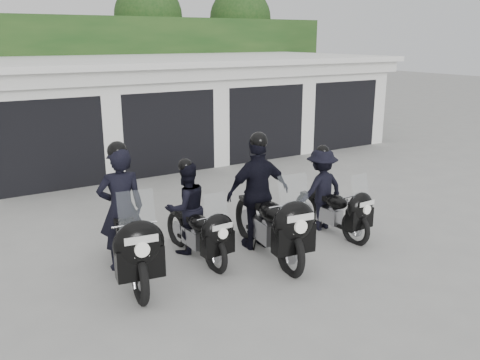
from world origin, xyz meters
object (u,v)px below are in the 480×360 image
police_bike_a (126,225)px  police_bike_c (263,202)px  police_bike_d (327,194)px  police_bike_b (192,215)px

police_bike_a → police_bike_c: size_ratio=1.00×
police_bike_d → police_bike_c: bearing=-176.6°
police_bike_c → police_bike_d: (1.56, 0.18, -0.17)m
police_bike_a → police_bike_b: size_ratio=1.25×
police_bike_c → police_bike_b: bearing=163.0°
police_bike_b → police_bike_c: bearing=-27.2°
police_bike_a → police_bike_c: police_bike_a is taller
police_bike_a → police_bike_d: police_bike_a is taller
police_bike_a → police_bike_d: bearing=6.7°
police_bike_b → police_bike_c: size_ratio=0.80×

